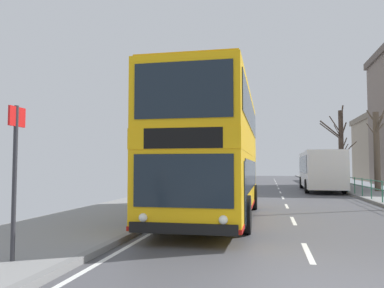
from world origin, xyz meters
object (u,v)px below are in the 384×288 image
double_decker_bus_main (214,152)px  bare_tree_far_02 (341,146)px  background_bus_far_lane (320,169)px  bare_tree_far_01 (341,159)px  bus_stop_sign_near (15,165)px  bare_tree_far_00 (377,149)px

double_decker_bus_main → bare_tree_far_02: bearing=68.8°
background_bus_far_lane → bare_tree_far_01: bearing=71.7°
bus_stop_sign_near → bare_tree_far_00: 25.16m
bare_tree_far_00 → bare_tree_far_02: bearing=105.1°
double_decker_bus_main → bare_tree_far_00: size_ratio=1.61×
background_bus_far_lane → bare_tree_far_00: size_ratio=1.60×
double_decker_bus_main → bus_stop_sign_near: (-2.61, -7.18, -0.50)m
background_bus_far_lane → bus_stop_sign_near: size_ratio=3.65×
double_decker_bus_main → bare_tree_far_02: 21.76m
double_decker_bus_main → background_bus_far_lane: size_ratio=1.01×
background_bus_far_lane → bare_tree_far_00: bearing=-28.4°
bare_tree_far_02 → background_bus_far_lane: bearing=-122.3°
bare_tree_far_02 → bare_tree_far_01: bearing=80.0°
double_decker_bus_main → bus_stop_sign_near: size_ratio=3.67×
bare_tree_far_01 → double_decker_bus_main: bearing=-108.6°
bare_tree_far_00 → bare_tree_far_01: bearing=91.4°
bus_stop_sign_near → bare_tree_far_00: size_ratio=0.44×
bare_tree_far_00 → bare_tree_far_01: bare_tree_far_00 is taller
background_bus_far_lane → bare_tree_far_01: bare_tree_far_01 is taller
double_decker_bus_main → bare_tree_far_00: 17.62m
background_bus_far_lane → bus_stop_sign_near: bearing=-109.1°
bare_tree_far_01 → bare_tree_far_02: (-1.14, -6.51, 0.98)m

